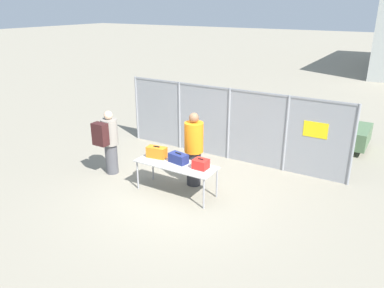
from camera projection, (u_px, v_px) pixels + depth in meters
The scene contains 9 objects.
ground_plane at pixel (178, 195), 8.74m from camera, with size 120.00×120.00×0.00m, color gray.
fence_section at pixel (229, 123), 10.46m from camera, with size 6.64×0.07×2.05m.
inspection_table at pixel (176, 166), 8.61m from camera, with size 1.94×0.73×0.75m.
suitcase_orange at pixel (157, 152), 8.91m from camera, with size 0.50×0.29×0.29m.
suitcase_navy at pixel (178, 158), 8.62m from camera, with size 0.48×0.32×0.24m.
suitcase_red at pixel (201, 164), 8.32m from camera, with size 0.32×0.28×0.24m.
traveler_hooded at pixel (108, 140), 9.53m from camera, with size 0.42×0.65×1.69m.
security_worker_near at pixel (194, 149), 8.94m from camera, with size 0.45×0.45×1.83m.
utility_trailer at pixel (314, 130), 11.95m from camera, with size 4.09×2.29×0.70m.
Camera 1 is at (4.31, -6.46, 4.20)m, focal length 35.00 mm.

